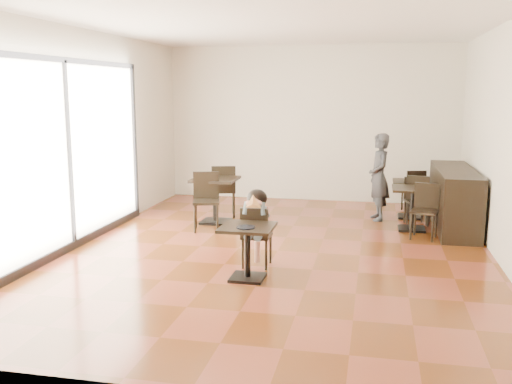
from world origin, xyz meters
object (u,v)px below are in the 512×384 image
(cafe_table_mid, at_px, (412,209))
(chair_mid_b, at_px, (424,212))
(cafe_table_back, at_px, (410,199))
(chair_left_b, at_px, (206,202))
(child_table, at_px, (248,253))
(chair_back_b, at_px, (417,202))
(child_chair, at_px, (257,236))
(adult_patron, at_px, (379,177))
(chair_left_a, at_px, (224,191))
(chair_back_a, at_px, (413,191))
(chair_mid_a, at_px, (419,199))
(child, at_px, (257,228))
(cafe_table_left, at_px, (215,200))

(cafe_table_mid, relative_size, chair_mid_b, 0.83)
(cafe_table_back, xyz_separation_m, chair_left_b, (-3.35, -1.67, 0.14))
(child_table, bearing_deg, chair_back_b, 57.02)
(child_chair, height_order, adult_patron, adult_patron)
(adult_patron, xyz_separation_m, chair_left_a, (-2.77, -0.27, -0.30))
(chair_back_a, relative_size, chair_back_b, 1.00)
(child_chair, distance_m, chair_back_b, 3.61)
(chair_left_a, bearing_deg, adult_patron, 169.88)
(cafe_table_mid, height_order, chair_mid_a, chair_mid_a)
(cafe_table_back, xyz_separation_m, chair_back_b, (0.08, -0.55, 0.07))
(child_table, relative_size, adult_patron, 0.43)
(chair_back_a, bearing_deg, chair_mid_b, 76.91)
(cafe_table_mid, relative_size, chair_left_a, 0.75)
(child_chair, relative_size, adult_patron, 0.52)
(child_chair, bearing_deg, chair_mid_a, -126.93)
(chair_mid_a, height_order, chair_left_b, chair_left_b)
(child, bearing_deg, chair_mid_b, 40.14)
(chair_mid_b, distance_m, chair_back_a, 2.05)
(chair_mid_b, distance_m, chair_left_a, 3.59)
(child_chair, height_order, cafe_table_back, child_chair)
(adult_patron, height_order, cafe_table_mid, adult_patron)
(child, distance_m, chair_mid_a, 3.76)
(child_table, distance_m, chair_left_b, 2.59)
(cafe_table_left, relative_size, chair_mid_b, 0.93)
(chair_left_a, xyz_separation_m, chair_back_b, (3.42, 0.02, -0.07))
(child_table, relative_size, cafe_table_left, 0.85)
(cafe_table_mid, relative_size, chair_mid_a, 0.83)
(child, height_order, chair_left_b, child)
(child_chair, xyz_separation_m, chair_mid_b, (2.26, 1.90, 0.02))
(cafe_table_mid, bearing_deg, child_table, -125.14)
(child_chair, height_order, child, child)
(child_table, height_order, chair_mid_a, chair_mid_a)
(chair_mid_a, relative_size, chair_back_b, 1.05)
(cafe_table_left, height_order, chair_back_b, chair_back_b)
(child, height_order, chair_left_a, child)
(cafe_table_left, xyz_separation_m, chair_mid_a, (3.47, 0.72, 0.03))
(child, height_order, chair_mid_a, child)
(child, height_order, chair_back_b, child)
(cafe_table_mid, relative_size, chair_back_b, 0.88)
(cafe_table_back, distance_m, chair_left_a, 3.40)
(child_table, xyz_separation_m, chair_back_a, (2.21, 4.51, 0.07))
(child_table, distance_m, chair_mid_a, 4.21)
(child_chair, relative_size, chair_left_b, 0.85)
(chair_left_b, bearing_deg, child, -70.74)
(cafe_table_mid, relative_size, cafe_table_back, 1.05)
(cafe_table_mid, bearing_deg, cafe_table_back, 88.99)
(cafe_table_left, bearing_deg, chair_back_a, 26.07)
(child_chair, bearing_deg, chair_back_a, -119.19)
(child_table, height_order, chair_left_a, chair_left_a)
(cafe_table_mid, height_order, chair_mid_b, chair_mid_b)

